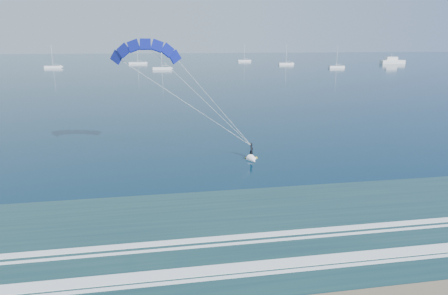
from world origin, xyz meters
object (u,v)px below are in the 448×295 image
sailboat_2 (138,63)px  motor_yacht (392,61)px  kitesurfer_rig (200,97)px  sailboat_5 (286,64)px  sailboat_1 (53,67)px  sailboat_3 (162,68)px  sailboat_6 (336,67)px  sailboat_4 (244,61)px

sailboat_2 → motor_yacht: bearing=-8.3°
kitesurfer_rig → sailboat_2: bearing=93.9°
kitesurfer_rig → motor_yacht: bearing=52.9°
kitesurfer_rig → sailboat_5: (72.29, 186.41, -7.25)m
motor_yacht → sailboat_5: 68.02m
kitesurfer_rig → sailboat_2: kitesurfer_rig is taller
kitesurfer_rig → sailboat_5: 200.06m
motor_yacht → sailboat_1: 196.83m
sailboat_3 → sailboat_6: sailboat_3 is taller
sailboat_1 → sailboat_3: size_ratio=0.93×
sailboat_1 → sailboat_3: bearing=-20.4°
sailboat_2 → sailboat_3: (13.46, -50.45, -0.01)m
sailboat_4 → sailboat_6: 79.23m
motor_yacht → sailboat_6: 60.86m
motor_yacht → sailboat_4: bearing=154.7°
sailboat_5 → sailboat_6: sailboat_5 is taller
sailboat_4 → sailboat_6: bearing=-65.5°
sailboat_2 → sailboat_3: bearing=-75.1°
motor_yacht → sailboat_6: sailboat_6 is taller
sailboat_6 → sailboat_4: bearing=114.5°
kitesurfer_rig → sailboat_1: (-56.40, 178.70, -7.25)m
sailboat_2 → sailboat_6: size_ratio=1.27×
sailboat_3 → sailboat_4: bearing=50.0°
kitesurfer_rig → sailboat_5: bearing=68.8°
motor_yacht → sailboat_1: (-196.70, -7.07, -0.96)m
sailboat_3 → kitesurfer_rig: bearing=-89.7°
sailboat_3 → sailboat_5: sailboat_3 is taller
kitesurfer_rig → sailboat_5: size_ratio=1.48×
sailboat_1 → sailboat_3: 59.22m
sailboat_5 → sailboat_3: bearing=-158.8°
kitesurfer_rig → sailboat_2: 209.09m
sailboat_1 → sailboat_5: sailboat_5 is taller
kitesurfer_rig → sailboat_4: kitesurfer_rig is taller
sailboat_1 → sailboat_4: 121.68m
sailboat_1 → sailboat_4: bearing=22.7°
sailboat_3 → sailboat_5: size_ratio=1.05×
sailboat_2 → kitesurfer_rig: bearing=-86.1°
sailboat_4 → sailboat_5: size_ratio=0.97×
sailboat_3 → sailboat_5: 78.51m
motor_yacht → sailboat_4: 93.44m
sailboat_2 → sailboat_4: bearing=13.8°
sailboat_4 → sailboat_5: 42.61m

